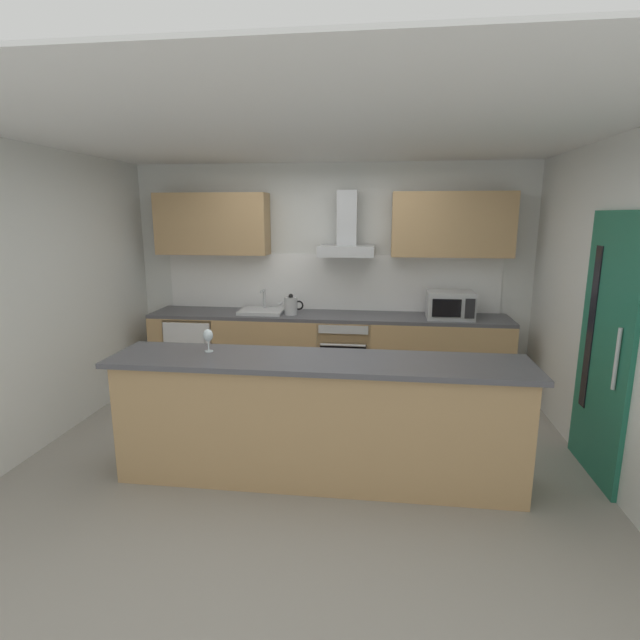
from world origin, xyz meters
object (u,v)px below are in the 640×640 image
sink (262,311)px  refrigerator (197,350)px  range_hood (347,236)px  kettle (291,305)px  oven (345,353)px  microwave (450,305)px  wine_glass (208,336)px

sink → refrigerator: bearing=-179.0°
refrigerator → sink: 0.95m
sink → range_hood: 1.30m
sink → kettle: 0.36m
oven → microwave: (1.15, -0.03, 0.59)m
microwave → wine_glass: 2.78m
kettle → wine_glass: (-0.31, -1.85, 0.09)m
refrigerator → microwave: size_ratio=1.70×
oven → range_hood: (0.00, 0.13, 1.33)m
microwave → range_hood: bearing=172.2°
refrigerator → sink: size_ratio=1.70×
oven → kettle: bearing=-176.9°
sink → kettle: sink is taller
sink → wine_glass: 1.90m
refrigerator → kettle: kettle is taller
refrigerator → wine_glass: 2.17m
refrigerator → wine_glass: bearing=-65.6°
range_hood → wine_glass: range_hood is taller
range_hood → kettle: bearing=-165.2°
microwave → range_hood: size_ratio=0.69×
oven → sink: (-0.97, 0.01, 0.47)m
oven → wine_glass: wine_glass is taller
sink → microwave: bearing=-1.1°
oven → wine_glass: bearing=-116.2°
microwave → sink: 2.12m
wine_glass → range_hood: bearing=65.3°
wine_glass → kettle: bearing=80.5°
oven → sink: sink is taller
refrigerator → wine_glass: wine_glass is taller
microwave → wine_glass: (-2.07, -1.85, 0.05)m
refrigerator → range_hood: range_hood is taller
refrigerator → range_hood: 2.24m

